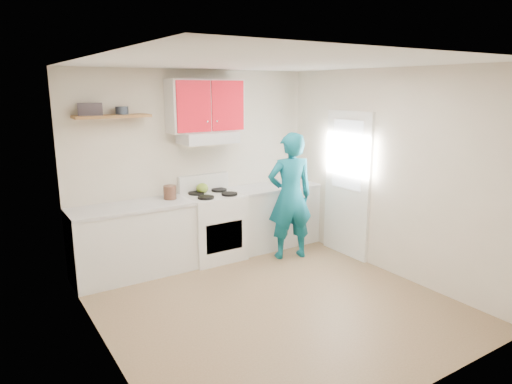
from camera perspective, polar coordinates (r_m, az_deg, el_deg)
floor at (r=5.27m, az=1.92°, el=-13.64°), size 3.80×3.80×0.00m
ceiling at (r=4.72m, az=2.16°, el=15.88°), size 3.60×3.80×0.04m
back_wall at (r=6.45m, az=-7.64°, el=3.41°), size 3.60×0.04×2.60m
front_wall at (r=3.50m, az=20.13°, el=-5.50°), size 3.60×0.04×2.60m
left_wall at (r=4.11m, az=-19.10°, el=-2.72°), size 0.04×3.80×2.60m
right_wall at (r=6.02m, az=16.27°, el=2.31°), size 0.04×3.80×2.60m
door at (r=6.53m, az=11.37°, el=0.91°), size 0.05×0.85×2.05m
door_glass at (r=6.43m, az=11.36°, el=4.59°), size 0.01×0.55×0.95m
counter_left at (r=6.02m, az=-15.18°, el=-5.99°), size 1.52×0.60×0.90m
counter_right at (r=6.94m, az=2.19°, el=-3.00°), size 1.32×0.60×0.90m
stove at (r=6.41m, az=-5.36°, el=-4.34°), size 0.76×0.65×0.92m
range_hood at (r=6.25m, az=-6.04°, el=6.79°), size 0.76×0.44×0.15m
upper_cabinets at (r=6.26m, az=-6.37°, el=10.70°), size 1.02×0.33×0.70m
shelf at (r=5.84m, az=-17.60°, el=9.04°), size 0.90×0.30×0.04m
books at (r=5.81m, az=-20.05°, el=9.73°), size 0.32×0.26×0.14m
tin at (r=5.89m, az=-16.45°, el=9.78°), size 0.19×0.19×0.10m
kettle at (r=6.36m, az=-6.75°, el=0.47°), size 0.21×0.21×0.14m
crock at (r=6.10m, az=-10.74°, el=-0.14°), size 0.20×0.20×0.20m
cutting_board at (r=6.66m, az=-0.46°, el=0.39°), size 0.31×0.23×0.02m
silicone_mat at (r=7.00m, az=4.81°, el=0.91°), size 0.38×0.34×0.01m
person at (r=6.32m, az=4.29°, el=-0.53°), size 0.74×0.59×1.77m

